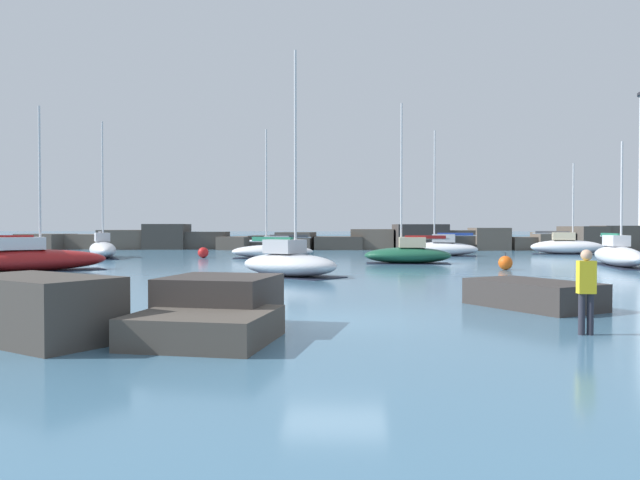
# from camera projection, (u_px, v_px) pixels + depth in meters

# --- Properties ---
(ground_plane) EXTENTS (600.00, 600.00, 0.00)m
(ground_plane) POSITION_uv_depth(u_px,v_px,m) (335.00, 322.00, 15.18)
(ground_plane) COLOR teal
(open_sea_beyond) EXTENTS (400.00, 116.00, 0.01)m
(open_sea_beyond) POSITION_uv_depth(u_px,v_px,m) (350.00, 238.00, 123.23)
(open_sea_beyond) COLOR #386684
(open_sea_beyond) RESTS_ON ground
(breakwater_jetty) EXTENTS (70.20, 7.30, 2.59)m
(breakwater_jetty) POSITION_uv_depth(u_px,v_px,m) (362.00, 240.00, 63.33)
(breakwater_jetty) COLOR #4C443D
(breakwater_jetty) RESTS_ON ground
(foreground_rocks) EXTENTS (15.28, 9.54, 1.32)m
(foreground_rocks) POSITION_uv_depth(u_px,v_px,m) (253.00, 306.00, 14.13)
(foreground_rocks) COLOR #383330
(foreground_rocks) RESTS_ON ground
(sailboat_moored_0) EXTENTS (5.72, 5.02, 10.41)m
(sailboat_moored_0) POSITION_uv_depth(u_px,v_px,m) (289.00, 262.00, 28.98)
(sailboat_moored_0) COLOR silver
(sailboat_moored_0) RESTS_ON ground
(sailboat_moored_1) EXTENTS (7.59, 6.26, 8.60)m
(sailboat_moored_1) POSITION_uv_depth(u_px,v_px,m) (27.00, 259.00, 32.14)
(sailboat_moored_1) COLOR maroon
(sailboat_moored_1) RESTS_ON ground
(sailboat_moored_2) EXTENTS (6.20, 3.30, 9.91)m
(sailboat_moored_2) POSITION_uv_depth(u_px,v_px,m) (440.00, 248.00, 49.23)
(sailboat_moored_2) COLOR white
(sailboat_moored_2) RESTS_ON ground
(sailboat_moored_4) EXTENTS (4.84, 7.34, 10.04)m
(sailboat_moored_4) POSITION_uv_depth(u_px,v_px,m) (102.00, 248.00, 46.42)
(sailboat_moored_4) COLOR silver
(sailboat_moored_4) RESTS_ON ground
(sailboat_moored_5) EXTENTS (6.16, 2.91, 9.44)m
(sailboat_moored_5) POSITION_uv_depth(u_px,v_px,m) (273.00, 250.00, 45.70)
(sailboat_moored_5) COLOR white
(sailboat_moored_5) RESTS_ON ground
(sailboat_moored_6) EXTENTS (2.63, 7.81, 7.22)m
(sailboat_moored_6) POSITION_uv_depth(u_px,v_px,m) (618.00, 255.00, 36.52)
(sailboat_moored_6) COLOR white
(sailboat_moored_6) RESTS_ON ground
(sailboat_moored_7) EXTENTS (6.15, 3.28, 7.60)m
(sailboat_moored_7) POSITION_uv_depth(u_px,v_px,m) (567.00, 246.00, 52.11)
(sailboat_moored_7) COLOR white
(sailboat_moored_7) RESTS_ON ground
(sailboat_moored_8) EXTENTS (5.50, 2.45, 10.06)m
(sailboat_moored_8) POSITION_uv_depth(u_px,v_px,m) (408.00, 254.00, 39.16)
(sailboat_moored_8) COLOR #195138
(sailboat_moored_8) RESTS_ON ground
(mooring_buoy_orange_near) EXTENTS (0.80, 0.80, 1.00)m
(mooring_buoy_orange_near) POSITION_uv_depth(u_px,v_px,m) (203.00, 253.00, 46.17)
(mooring_buoy_orange_near) COLOR red
(mooring_buoy_orange_near) RESTS_ON ground
(mooring_buoy_far_side) EXTENTS (0.75, 0.75, 0.95)m
(mooring_buoy_far_side) POSITION_uv_depth(u_px,v_px,m) (505.00, 263.00, 33.37)
(mooring_buoy_far_side) COLOR #EA5914
(mooring_buoy_far_side) RESTS_ON ground
(person_on_rocks) EXTENTS (0.36, 0.24, 1.83)m
(person_on_rocks) POSITION_uv_depth(u_px,v_px,m) (586.00, 287.00, 13.28)
(person_on_rocks) COLOR #282833
(person_on_rocks) RESTS_ON ground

